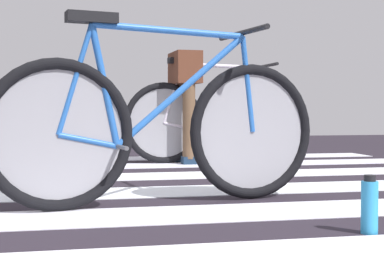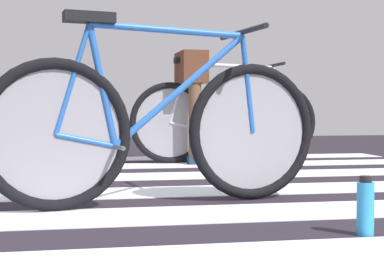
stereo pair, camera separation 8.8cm
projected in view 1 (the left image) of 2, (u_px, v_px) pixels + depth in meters
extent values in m
cube|color=#251F28|center=(135.00, 205.00, 2.91)|extent=(18.00, 14.00, 0.02)
cube|color=silver|center=(125.00, 216.00, 2.54)|extent=(5.20, 0.44, 0.00)
cube|color=silver|center=(107.00, 193.00, 3.25)|extent=(5.20, 0.44, 0.00)
cube|color=silver|center=(129.00, 177.00, 4.05)|extent=(5.20, 0.44, 0.00)
cube|color=silver|center=(114.00, 166.00, 4.80)|extent=(5.20, 0.44, 0.00)
cube|color=silver|center=(113.00, 159.00, 5.52)|extent=(5.20, 0.44, 0.00)
torus|color=black|center=(58.00, 135.00, 2.66)|extent=(0.71, 0.19, 0.72)
torus|color=black|center=(252.00, 132.00, 3.05)|extent=(0.71, 0.19, 0.72)
cylinder|color=gray|center=(58.00, 135.00, 2.66)|extent=(0.60, 0.12, 0.61)
cylinder|color=gray|center=(252.00, 132.00, 3.05)|extent=(0.60, 0.12, 0.61)
cylinder|color=#245BAD|center=(171.00, 31.00, 2.86)|extent=(0.79, 0.19, 0.05)
cylinder|color=#245BAD|center=(182.00, 89.00, 2.89)|extent=(0.70, 0.17, 0.59)
cylinder|color=#245BAD|center=(105.00, 86.00, 2.74)|extent=(0.16, 0.06, 0.59)
cylinder|color=#245BAD|center=(88.00, 141.00, 2.72)|extent=(0.29, 0.08, 0.09)
cylinder|color=#245BAD|center=(75.00, 79.00, 2.68)|extent=(0.19, 0.06, 0.53)
cylinder|color=#245BAD|center=(248.00, 84.00, 3.03)|extent=(0.09, 0.05, 0.50)
cube|color=black|center=(92.00, 18.00, 2.71)|extent=(0.25, 0.13, 0.05)
cylinder|color=black|center=(243.00, 33.00, 3.01)|extent=(0.13, 0.52, 0.03)
cylinder|color=#4C4C51|center=(117.00, 146.00, 2.77)|extent=(0.08, 0.34, 0.02)
torus|color=black|center=(164.00, 123.00, 5.05)|extent=(0.72, 0.10, 0.72)
torus|color=black|center=(272.00, 122.00, 5.31)|extent=(0.72, 0.10, 0.72)
cylinder|color=gray|center=(164.00, 123.00, 5.05)|extent=(0.61, 0.04, 0.61)
cylinder|color=gray|center=(272.00, 122.00, 5.31)|extent=(0.61, 0.04, 0.61)
cylinder|color=#BBB2C3|center=(225.00, 66.00, 5.18)|extent=(0.80, 0.08, 0.05)
cylinder|color=#BBB2C3|center=(231.00, 98.00, 5.20)|extent=(0.70, 0.07, 0.59)
cylinder|color=#BBB2C3|center=(188.00, 97.00, 5.10)|extent=(0.15, 0.04, 0.59)
cylinder|color=#BBB2C3|center=(179.00, 126.00, 5.09)|extent=(0.29, 0.04, 0.09)
cylinder|color=#BBB2C3|center=(173.00, 93.00, 5.06)|extent=(0.19, 0.04, 0.53)
cylinder|color=#BBB2C3|center=(269.00, 95.00, 5.30)|extent=(0.09, 0.03, 0.50)
cube|color=black|center=(182.00, 61.00, 5.08)|extent=(0.24, 0.10, 0.05)
cylinder|color=black|center=(266.00, 66.00, 5.28)|extent=(0.06, 0.52, 0.03)
cylinder|color=#4C4C51|center=(195.00, 129.00, 5.13)|extent=(0.04, 0.34, 0.02)
cylinder|color=brown|center=(181.00, 107.00, 5.23)|extent=(0.11, 0.11, 0.89)
cylinder|color=brown|center=(189.00, 107.00, 4.96)|extent=(0.11, 0.11, 0.89)
cube|color=#522B1C|center=(185.00, 68.00, 5.08)|extent=(0.24, 0.42, 0.28)
cube|color=#172A42|center=(189.00, 158.00, 5.26)|extent=(0.27, 0.11, 0.07)
cube|color=#172A42|center=(197.00, 160.00, 4.99)|extent=(0.27, 0.11, 0.07)
cylinder|color=#2C91CF|center=(369.00, 207.00, 2.20)|extent=(0.06, 0.06, 0.20)
cylinder|color=black|center=(370.00, 178.00, 2.19)|extent=(0.05, 0.05, 0.02)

